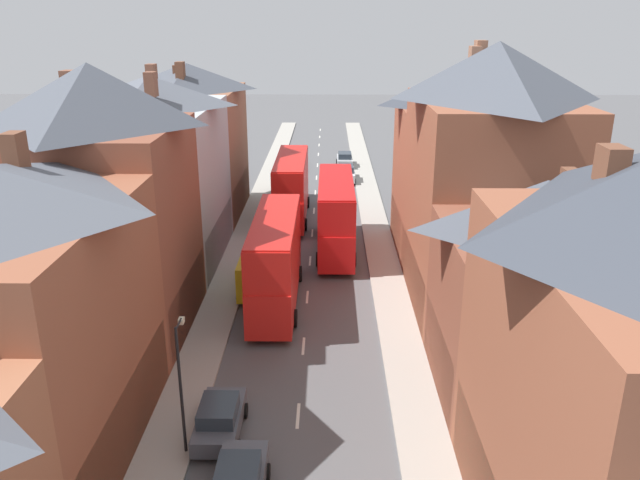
# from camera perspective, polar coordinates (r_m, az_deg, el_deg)

# --- Properties ---
(pavement_left) EXTENTS (2.20, 104.00, 0.14)m
(pavement_left) POSITION_cam_1_polar(r_m,az_deg,el_deg) (51.48, -6.34, 1.47)
(pavement_left) COLOR #A8A399
(pavement_left) RESTS_ON ground
(pavement_right) EXTENTS (2.20, 104.00, 0.14)m
(pavement_right) POSITION_cam_1_polar(r_m,az_deg,el_deg) (51.23, 5.06, 1.43)
(pavement_right) COLOR #A8A399
(pavement_right) RESTS_ON ground
(centre_line_dashes) EXTENTS (0.14, 97.80, 0.01)m
(centre_line_dashes) POSITION_cam_1_polar(r_m,az_deg,el_deg) (49.22, -0.71, 0.66)
(centre_line_dashes) COLOR silver
(centre_line_dashes) RESTS_ON ground
(terrace_row_left) EXTENTS (8.00, 57.69, 14.06)m
(terrace_row_left) POSITION_cam_1_polar(r_m,az_deg,el_deg) (33.12, -19.46, 0.95)
(terrace_row_left) COLOR #ADB2B7
(terrace_row_left) RESTS_ON ground
(terrace_row_right) EXTENTS (8.00, 48.27, 14.90)m
(terrace_row_right) POSITION_cam_1_polar(r_m,az_deg,el_deg) (27.53, 19.69, -2.20)
(terrace_row_right) COLOR #BCB7A8
(terrace_row_right) RESTS_ON ground
(double_decker_bus_lead) EXTENTS (2.74, 10.80, 5.30)m
(double_decker_bus_lead) POSITION_cam_1_polar(r_m,az_deg,el_deg) (44.57, 1.45, 2.41)
(double_decker_bus_lead) COLOR red
(double_decker_bus_lead) RESTS_ON ground
(double_decker_bus_mid_street) EXTENTS (2.74, 10.80, 5.30)m
(double_decker_bus_mid_street) POSITION_cam_1_polar(r_m,az_deg,el_deg) (51.92, -2.63, 4.90)
(double_decker_bus_mid_street) COLOR red
(double_decker_bus_mid_street) RESTS_ON ground
(double_decker_bus_far_approaching) EXTENTS (2.74, 10.80, 5.30)m
(double_decker_bus_far_approaching) POSITION_cam_1_polar(r_m,az_deg,el_deg) (36.32, -4.10, -1.73)
(double_decker_bus_far_approaching) COLOR red
(double_decker_bus_far_approaching) RESTS_ON ground
(car_near_blue) EXTENTS (1.90, 3.81, 1.66)m
(car_near_blue) POSITION_cam_1_polar(r_m,az_deg,el_deg) (70.67, -2.79, 7.23)
(car_near_blue) COLOR #4C515B
(car_near_blue) RESTS_ON ground
(car_parked_left_a) EXTENTS (1.90, 3.87, 1.59)m
(car_parked_left_a) POSITION_cam_1_polar(r_m,az_deg,el_deg) (26.45, -9.17, -15.81)
(car_parked_left_a) COLOR #4C515B
(car_parked_left_a) RESTS_ON ground
(car_mid_white) EXTENTS (1.90, 4.53, 1.70)m
(car_mid_white) POSITION_cam_1_polar(r_m,az_deg,el_deg) (64.90, 2.41, 6.12)
(car_mid_white) COLOR silver
(car_mid_white) RESTS_ON ground
(car_far_grey) EXTENTS (1.90, 4.13, 1.67)m
(car_far_grey) POSITION_cam_1_polar(r_m,az_deg,el_deg) (71.36, 2.27, 7.36)
(car_far_grey) COLOR #B7BABF
(car_far_grey) RESTS_ON ground
(car_parked_right_b) EXTENTS (1.90, 4.17, 1.64)m
(car_parked_right_b) POSITION_cam_1_polar(r_m,az_deg,el_deg) (59.89, -3.42, 4.92)
(car_parked_right_b) COLOR black
(car_parked_right_b) RESTS_ON ground
(delivery_van) EXTENTS (2.20, 5.20, 2.41)m
(delivery_van) POSITION_cam_1_polar(r_m,az_deg,el_deg) (38.63, -5.75, -2.80)
(delivery_van) COLOR yellow
(delivery_van) RESTS_ON ground
(street_lamp) EXTENTS (0.20, 1.12, 5.50)m
(street_lamp) POSITION_cam_1_polar(r_m,az_deg,el_deg) (24.50, -12.60, -12.35)
(street_lamp) COLOR black
(street_lamp) RESTS_ON ground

